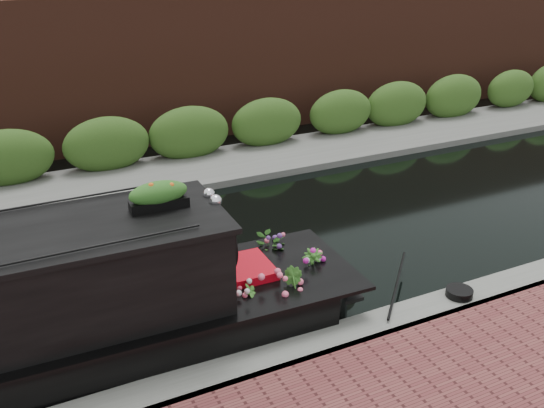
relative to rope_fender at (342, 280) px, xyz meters
name	(u,v)px	position (x,y,z in m)	size (l,w,h in m)	color
ground	(169,267)	(-2.36, 1.95, -0.16)	(80.00, 80.00, 0.00)	black
near_bank_coping	(245,379)	(-2.36, -1.35, -0.16)	(40.00, 0.60, 0.50)	slate
far_bank_path	(115,186)	(-2.36, 6.15, -0.16)	(40.00, 2.40, 0.34)	#60615D
far_hedge	(107,174)	(-2.36, 7.05, -0.16)	(40.00, 1.10, 2.80)	#31551C
far_brick_wall	(90,149)	(-2.36, 9.15, -0.16)	(40.00, 1.00, 8.00)	#4B2519
rope_fender	(342,280)	(0.00, 0.00, 0.00)	(0.32, 0.32, 0.38)	brown
coiled_mooring_rope	(459,293)	(1.29, -1.32, 0.15)	(0.41, 0.41, 0.12)	black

